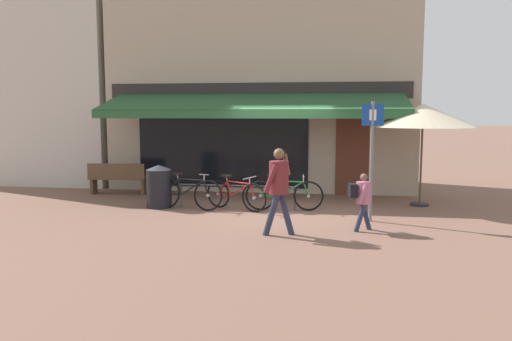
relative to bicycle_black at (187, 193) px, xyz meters
name	(u,v)px	position (x,y,z in m)	size (l,w,h in m)	color
ground_plane	(276,212)	(2.13, 0.01, -0.38)	(160.00, 160.00, 0.00)	brown
shop_front	(263,88)	(1.25, 4.16, 2.65)	(8.91, 4.79, 6.08)	tan
neighbour_building	(54,83)	(-5.97, 4.68, 2.87)	(5.14, 4.00, 6.50)	beige
bike_rack_rail	(237,189)	(1.16, 0.24, 0.08)	(2.83, 0.04, 0.57)	#47494F
bicycle_black	(187,193)	(0.00, 0.00, 0.00)	(1.80, 0.52, 0.88)	black
bicycle_red	(235,195)	(1.16, 0.07, -0.02)	(1.57, 0.83, 0.81)	black
bicycle_green	(284,195)	(2.29, 0.18, -0.01)	(1.81, 0.52, 0.84)	black
pedestrian_adult	(279,182)	(2.41, -2.15, 0.61)	(0.61, 0.53, 1.63)	#282D47
pedestrian_child	(362,196)	(3.95, -1.58, 0.30)	(0.49, 0.51, 1.12)	#282D47
litter_bin	(159,186)	(-0.72, 0.12, 0.13)	(0.60, 0.60, 1.03)	black
parking_sign	(372,149)	(4.18, -0.69, 1.14)	(0.44, 0.07, 2.50)	slate
cafe_parasol	(423,116)	(5.52, 1.31, 1.80)	(2.46, 2.46, 2.47)	#4C3D2D
park_bench	(118,178)	(-2.53, 1.82, 0.08)	(1.63, 0.58, 0.87)	brown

